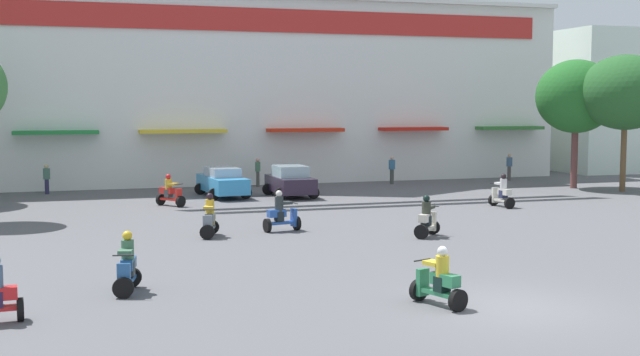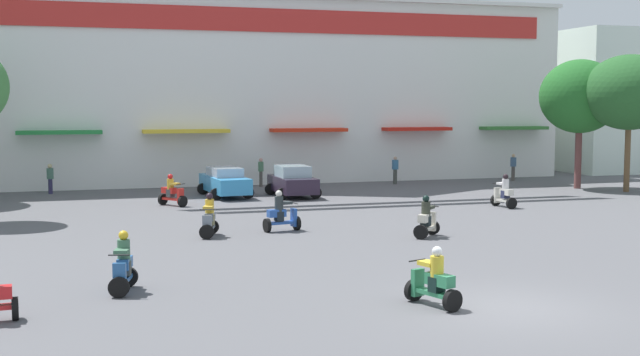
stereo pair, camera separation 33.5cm
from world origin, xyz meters
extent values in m
plane|color=#57565B|center=(0.00, 13.00, 0.00)|extent=(128.00, 128.00, 0.00)
cube|color=white|center=(0.00, 36.36, 5.46)|extent=(40.99, 12.73, 10.92)
cube|color=red|center=(0.00, 29.94, 9.61)|extent=(37.71, 0.12, 1.35)
cube|color=#217B38|center=(-10.51, 29.45, 3.23)|extent=(4.45, 1.10, 0.20)
cube|color=gold|center=(-3.70, 29.45, 3.23)|extent=(4.86, 1.10, 0.20)
cube|color=red|center=(3.50, 29.45, 3.23)|extent=(4.54, 1.10, 0.20)
cube|color=red|center=(10.42, 29.45, 3.23)|extent=(4.26, 1.10, 0.20)
cube|color=#316F2F|center=(17.12, 29.45, 3.23)|extent=(4.39, 1.10, 0.20)
cube|color=silver|center=(29.02, 34.48, 4.95)|extent=(12.04, 10.15, 9.89)
cylinder|color=brown|center=(17.44, 22.92, 1.79)|extent=(0.37, 0.37, 3.58)
ellipsoid|color=#236326|center=(17.44, 22.92, 5.19)|extent=(4.59, 4.15, 4.13)
cylinder|color=brown|center=(18.98, 20.66, 1.83)|extent=(0.31, 0.31, 3.66)
ellipsoid|color=#245727|center=(18.98, 20.66, 5.39)|extent=(4.94, 4.91, 4.07)
cube|color=#358FCC|center=(-2.38, 24.58, 0.66)|extent=(2.05, 4.59, 0.78)
cube|color=#9EAFC0|center=(-2.38, 24.58, 1.28)|extent=(1.62, 2.35, 0.46)
cylinder|color=black|center=(-3.33, 25.88, 0.30)|extent=(0.61, 0.22, 0.60)
cylinder|color=black|center=(-1.69, 26.03, 0.30)|extent=(0.61, 0.22, 0.60)
cylinder|color=black|center=(-3.08, 23.13, 0.30)|extent=(0.61, 0.22, 0.60)
cylinder|color=black|center=(-1.43, 23.29, 0.30)|extent=(0.61, 0.22, 0.60)
cube|color=#2B1F30|center=(0.94, 23.50, 0.66)|extent=(1.81, 3.87, 0.78)
cube|color=#9DBAC4|center=(0.94, 23.50, 1.33)|extent=(1.53, 1.95, 0.57)
cylinder|color=black|center=(0.05, 24.67, 0.30)|extent=(0.60, 0.18, 0.60)
cylinder|color=black|center=(1.79, 24.71, 0.30)|extent=(0.60, 0.18, 0.60)
cylinder|color=black|center=(0.09, 22.29, 0.30)|extent=(0.60, 0.18, 0.60)
cylinder|color=black|center=(1.83, 22.33, 0.30)|extent=(0.60, 0.18, 0.60)
cylinder|color=black|center=(9.14, 17.21, 0.26)|extent=(0.53, 0.19, 0.52)
cylinder|color=black|center=(9.27, 15.97, 0.26)|extent=(0.53, 0.19, 0.52)
cube|color=silver|center=(9.20, 16.59, 0.32)|extent=(0.38, 1.12, 0.10)
cube|color=silver|center=(9.23, 16.37, 0.73)|extent=(0.37, 0.73, 0.28)
cube|color=silver|center=(9.16, 17.09, 0.52)|extent=(0.33, 0.17, 0.71)
cylinder|color=black|center=(9.15, 17.12, 1.07)|extent=(0.52, 0.09, 0.04)
cube|color=#262B49|center=(9.22, 16.47, 0.61)|extent=(0.35, 0.31, 0.36)
cylinder|color=silver|center=(9.22, 16.47, 1.06)|extent=(0.35, 0.35, 0.54)
sphere|color=black|center=(9.22, 16.47, 1.44)|extent=(0.25, 0.25, 0.25)
cube|color=silver|center=(9.19, 16.74, 1.09)|extent=(0.38, 0.47, 0.10)
cylinder|color=black|center=(-5.31, 11.65, 0.26)|extent=(0.54, 0.30, 0.52)
cylinder|color=black|center=(-4.94, 12.79, 0.26)|extent=(0.54, 0.30, 0.52)
cube|color=slate|center=(-5.13, 12.22, 0.32)|extent=(0.59, 1.09, 0.10)
cube|color=slate|center=(-5.06, 12.43, 0.71)|extent=(0.49, 0.73, 0.28)
cube|color=slate|center=(-5.27, 11.77, 0.50)|extent=(0.35, 0.23, 0.69)
cylinder|color=black|center=(-5.28, 11.74, 1.05)|extent=(0.51, 0.19, 0.04)
cube|color=#7D7751|center=(-5.09, 12.34, 0.59)|extent=(0.39, 0.37, 0.36)
cylinder|color=gold|center=(-5.09, 12.34, 1.05)|extent=(0.40, 0.40, 0.57)
sphere|color=black|center=(-5.09, 12.34, 1.45)|extent=(0.25, 0.25, 0.25)
cube|color=gold|center=(-5.17, 12.09, 1.08)|extent=(0.46, 0.52, 0.10)
cylinder|color=black|center=(2.78, 10.33, 0.26)|extent=(0.47, 0.47, 0.52)
cylinder|color=black|center=(1.93, 9.47, 0.26)|extent=(0.47, 0.47, 0.52)
cube|color=beige|center=(2.36, 9.90, 0.32)|extent=(0.95, 0.96, 0.10)
cube|color=beige|center=(2.20, 9.75, 0.71)|extent=(0.69, 0.69, 0.28)
cube|color=beige|center=(2.70, 10.25, 0.50)|extent=(0.33, 0.32, 0.70)
cylinder|color=black|center=(2.71, 10.26, 1.05)|extent=(0.40, 0.39, 0.04)
cube|color=black|center=(2.27, 9.82, 0.59)|extent=(0.42, 0.42, 0.36)
cylinder|color=#303428|center=(2.27, 9.82, 1.03)|extent=(0.45, 0.45, 0.52)
sphere|color=black|center=(2.27, 9.82, 1.40)|extent=(0.25, 0.25, 0.25)
cube|color=#303428|center=(2.46, 10.01, 1.06)|extent=(0.55, 0.55, 0.10)
cylinder|color=black|center=(-8.71, 3.64, 0.26)|extent=(0.54, 0.26, 0.52)
cylinder|color=black|center=(-8.42, 4.82, 0.26)|extent=(0.54, 0.26, 0.52)
cube|color=#295A96|center=(-8.56, 4.23, 0.32)|extent=(0.53, 1.11, 0.10)
cube|color=#295A96|center=(-8.51, 4.44, 0.71)|extent=(0.45, 0.73, 0.28)
cube|color=#295A96|center=(-8.68, 3.76, 0.50)|extent=(0.34, 0.21, 0.69)
cylinder|color=black|center=(-8.68, 3.73, 1.05)|extent=(0.51, 0.16, 0.04)
cube|color=#40433E|center=(-8.53, 4.35, 0.59)|extent=(0.38, 0.35, 0.36)
cylinder|color=#406A4F|center=(-8.53, 4.35, 1.05)|extent=(0.39, 0.39, 0.56)
sphere|color=gold|center=(-8.53, 4.35, 1.44)|extent=(0.25, 0.25, 0.25)
cube|color=#406A4F|center=(-8.60, 4.09, 1.08)|extent=(0.43, 0.51, 0.10)
cylinder|color=black|center=(-1.71, 12.80, 0.26)|extent=(0.24, 0.54, 0.52)
cylinder|color=black|center=(-2.91, 12.57, 0.26)|extent=(0.24, 0.54, 0.52)
cube|color=#254FA4|center=(-2.31, 12.69, 0.32)|extent=(1.11, 0.48, 0.10)
cube|color=#254FA4|center=(-2.53, 12.65, 0.70)|extent=(0.73, 0.42, 0.28)
cube|color=#254FA4|center=(-1.83, 12.78, 0.49)|extent=(0.20, 0.34, 0.68)
cylinder|color=black|center=(-1.81, 12.79, 1.04)|extent=(0.13, 0.52, 0.04)
cube|color=black|center=(-2.43, 12.67, 0.58)|extent=(0.34, 0.37, 0.36)
cylinder|color=#2B3234|center=(-2.43, 12.67, 1.04)|extent=(0.37, 0.37, 0.56)
sphere|color=silver|center=(-2.43, 12.67, 1.43)|extent=(0.25, 0.25, 0.25)
cube|color=#2B3234|center=(-2.17, 12.72, 1.07)|extent=(0.50, 0.42, 0.10)
cylinder|color=black|center=(-11.01, 2.18, 0.26)|extent=(0.18, 0.53, 0.52)
cube|color=red|center=(-11.40, 2.15, 0.65)|extent=(0.70, 0.35, 0.28)
cylinder|color=black|center=(-5.00, 20.98, 0.26)|extent=(0.50, 0.43, 0.52)
cylinder|color=black|center=(-5.80, 22.04, 0.26)|extent=(0.50, 0.43, 0.52)
cube|color=red|center=(-5.40, 21.51, 0.32)|extent=(0.93, 1.10, 0.10)
cube|color=red|center=(-5.54, 21.70, 0.72)|extent=(0.69, 0.77, 0.28)
cube|color=red|center=(-5.08, 21.09, 0.50)|extent=(0.34, 0.31, 0.70)
cylinder|color=black|center=(-5.06, 21.07, 1.06)|extent=(0.44, 0.34, 0.04)
cube|color=#434445|center=(-5.48, 21.61, 0.60)|extent=(0.42, 0.42, 0.36)
cylinder|color=gold|center=(-5.48, 21.61, 1.02)|extent=(0.45, 0.45, 0.49)
sphere|color=red|center=(-5.48, 21.61, 1.37)|extent=(0.25, 0.25, 0.25)
cube|color=gold|center=(-5.30, 21.38, 1.04)|extent=(0.54, 0.56, 0.10)
cylinder|color=black|center=(-1.85, 1.28, 0.26)|extent=(0.54, 0.31, 0.52)
cylinder|color=black|center=(-1.42, 0.04, 0.26)|extent=(0.54, 0.31, 0.52)
cube|color=#2D7E52|center=(-1.63, 0.66, 0.32)|extent=(0.64, 1.18, 0.10)
cube|color=#2D7E52|center=(-1.55, 0.44, 0.67)|extent=(0.53, 0.79, 0.28)
cube|color=#2D7E52|center=(-1.80, 1.16, 0.48)|extent=(0.35, 0.24, 0.66)
cylinder|color=black|center=(-1.81, 1.18, 1.01)|extent=(0.50, 0.21, 0.04)
cube|color=black|center=(-1.59, 0.54, 0.55)|extent=(0.39, 0.37, 0.36)
cylinder|color=gold|center=(-1.59, 0.54, 0.98)|extent=(0.41, 0.41, 0.49)
sphere|color=silver|center=(-1.59, 0.54, 1.33)|extent=(0.25, 0.25, 0.25)
cube|color=gold|center=(-1.68, 0.81, 1.00)|extent=(0.47, 0.53, 0.10)
cylinder|color=#504A45|center=(16.29, 28.02, 0.45)|extent=(0.32, 0.32, 0.89)
cylinder|color=#425E81|center=(16.29, 28.02, 1.17)|extent=(0.51, 0.51, 0.56)
sphere|color=tan|center=(16.29, 28.02, 1.56)|extent=(0.22, 0.22, 0.22)
cylinder|color=#4E4A44|center=(0.49, 29.01, 0.44)|extent=(0.26, 0.26, 0.89)
cylinder|color=#4B7656|center=(0.49, 29.01, 1.16)|extent=(0.42, 0.42, 0.55)
sphere|color=tan|center=(0.49, 29.01, 1.54)|extent=(0.22, 0.22, 0.22)
cylinder|color=#41443E|center=(8.45, 28.10, 0.44)|extent=(0.31, 0.31, 0.89)
cylinder|color=#36658C|center=(8.45, 28.10, 1.17)|extent=(0.50, 0.50, 0.55)
sphere|color=tan|center=(8.45, 28.10, 1.55)|extent=(0.21, 0.21, 0.21)
cylinder|color=#2A2748|center=(-11.05, 28.52, 0.40)|extent=(0.27, 0.27, 0.80)
cylinder|color=#416756|center=(-11.05, 28.52, 1.08)|extent=(0.43, 0.43, 0.57)
sphere|color=tan|center=(-11.05, 28.52, 1.48)|extent=(0.24, 0.24, 0.24)
camera|label=1|loc=(-9.90, -16.52, 4.78)|focal=45.54mm
camera|label=2|loc=(-9.58, -16.62, 4.78)|focal=45.54mm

